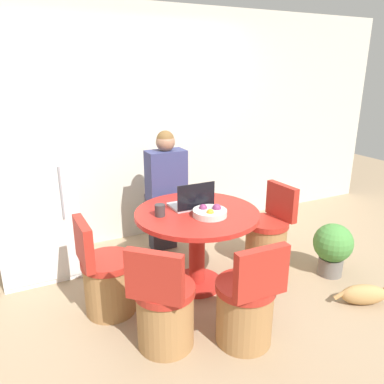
{
  "coord_description": "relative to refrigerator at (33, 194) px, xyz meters",
  "views": [
    {
      "loc": [
        -1.33,
        -2.55,
        1.93
      ],
      "look_at": [
        0.06,
        0.27,
        0.89
      ],
      "focal_mm": 35.0,
      "sensor_mm": 36.0,
      "label": 1
    }
  ],
  "objects": [
    {
      "name": "potted_plant",
      "position": [
        2.53,
        -1.35,
        -0.5
      ],
      "size": [
        0.38,
        0.38,
        0.53
      ],
      "color": "slate",
      "rests_on": "ground_plane"
    },
    {
      "name": "chair_near_left_corner",
      "position": [
        0.69,
        -1.56,
        -0.52
      ],
      "size": [
        0.5,
        0.51,
        0.83
      ],
      "rotation": [
        0.0,
        0.0,
        2.39
      ],
      "color": "#9E7042",
      "rests_on": "ground_plane"
    },
    {
      "name": "wall_back",
      "position": [
        1.2,
        0.4,
        0.5
      ],
      "size": [
        7.0,
        0.06,
        2.6
      ],
      "color": "beige",
      "rests_on": "ground_plane"
    },
    {
      "name": "chair_left_side",
      "position": [
        0.43,
        -0.97,
        -0.52
      ],
      "size": [
        0.44,
        0.44,
        0.83
      ],
      "rotation": [
        0.0,
        0.0,
        1.6
      ],
      "color": "#9E7042",
      "rests_on": "ground_plane"
    },
    {
      "name": "ground_plane",
      "position": [
        1.2,
        -1.12,
        -0.8
      ],
      "size": [
        12.0,
        12.0,
        0.0
      ],
      "primitive_type": "plane",
      "color": "#9E8466"
    },
    {
      "name": "person_seated",
      "position": [
        1.27,
        -0.18,
        -0.07
      ],
      "size": [
        0.4,
        0.37,
        1.34
      ],
      "rotation": [
        0.0,
        0.0,
        3.14
      ],
      "color": "#2D2D38",
      "rests_on": "ground_plane"
    },
    {
      "name": "laptop",
      "position": [
        1.26,
        -0.84,
        -0.01
      ],
      "size": [
        0.36,
        0.26,
        0.25
      ],
      "rotation": [
        0.0,
        0.0,
        3.14
      ],
      "color": "#B7B7BC",
      "rests_on": "dining_table"
    },
    {
      "name": "coffee_cup",
      "position": [
        0.93,
        -0.9,
        -0.01
      ],
      "size": [
        0.09,
        0.09,
        0.1
      ],
      "color": "#383333",
      "rests_on": "dining_table"
    },
    {
      "name": "chair_near_camera",
      "position": [
        1.24,
        -1.78,
        -0.52
      ],
      "size": [
        0.44,
        0.44,
        0.83
      ],
      "rotation": [
        0.0,
        0.0,
        3.11
      ],
      "color": "#9E7042",
      "rests_on": "ground_plane"
    },
    {
      "name": "refrigerator",
      "position": [
        0.0,
        0.0,
        0.0
      ],
      "size": [
        0.72,
        0.71,
        1.61
      ],
      "color": "white",
      "rests_on": "ground_plane"
    },
    {
      "name": "dining_table",
      "position": [
        1.26,
        -0.95,
        -0.25
      ],
      "size": [
        1.1,
        1.1,
        0.74
      ],
      "color": "#B2261E",
      "rests_on": "ground_plane"
    },
    {
      "name": "fruit_bowl",
      "position": [
        1.31,
        -1.09,
        -0.03
      ],
      "size": [
        0.29,
        0.29,
        0.1
      ],
      "color": "beige",
      "rests_on": "dining_table"
    },
    {
      "name": "cat",
      "position": [
        2.42,
        -1.85,
        -0.71
      ],
      "size": [
        0.49,
        0.3,
        0.18
      ],
      "rotation": [
        0.0,
        0.0,
        5.85
      ],
      "color": "tan",
      "rests_on": "ground_plane"
    },
    {
      "name": "chair_right_side",
      "position": [
        2.09,
        -0.9,
        -0.52
      ],
      "size": [
        0.44,
        0.44,
        0.83
      ],
      "rotation": [
        0.0,
        0.0,
        -1.51
      ],
      "color": "#9E7042",
      "rests_on": "ground_plane"
    }
  ]
}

